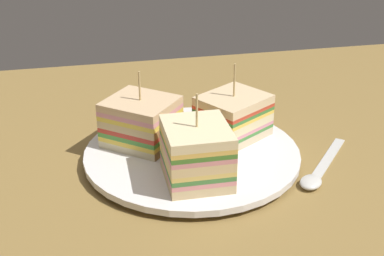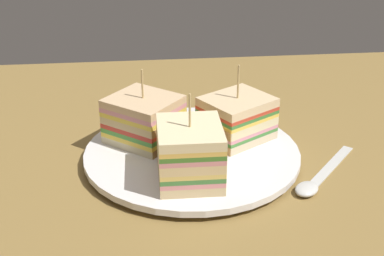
{
  "view_description": "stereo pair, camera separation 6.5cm",
  "coord_description": "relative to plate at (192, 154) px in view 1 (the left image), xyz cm",
  "views": [
    {
      "loc": [
        -12.58,
        -57.2,
        32.62
      ],
      "look_at": [
        0.0,
        0.0,
        4.4
      ],
      "focal_mm": 51.53,
      "sensor_mm": 36.0,
      "label": 1
    },
    {
      "loc": [
        -6.17,
        -58.24,
        32.62
      ],
      "look_at": [
        0.0,
        0.0,
        4.4
      ],
      "focal_mm": 51.53,
      "sensor_mm": 36.0,
      "label": 2
    }
  ],
  "objects": [
    {
      "name": "sandwich_wedge_2",
      "position": [
        -5.56,
        3.4,
        3.38
      ],
      "size": [
        10.67,
        10.56,
        9.3
      ],
      "rotation": [
        0.0,
        0.0,
        11.88
      ],
      "color": "beige",
      "rests_on": "plate"
    },
    {
      "name": "spoon",
      "position": [
        13.15,
        -6.88,
        -0.46
      ],
      "size": [
        10.82,
        12.2,
        1.0
      ],
      "rotation": [
        0.0,
        0.0,
        4.0
      ],
      "color": "silver",
      "rests_on": "ground_plane"
    },
    {
      "name": "plate",
      "position": [
        0.0,
        0.0,
        0.0
      ],
      "size": [
        25.94,
        25.94,
        1.4
      ],
      "color": "white",
      "rests_on": "ground_plane"
    },
    {
      "name": "ground_plane",
      "position": [
        0.0,
        0.0,
        -1.75
      ],
      "size": [
        95.58,
        77.02,
        1.8
      ],
      "primitive_type": "cube",
      "color": "olive"
    },
    {
      "name": "chip_pile",
      "position": [
        0.13,
        -0.33,
        2.0
      ],
      "size": [
        7.08,
        6.67,
        3.23
      ],
      "color": "#F2D37D",
      "rests_on": "plate"
    },
    {
      "name": "sandwich_wedge_1",
      "position": [
        5.85,
        2.85,
        3.23
      ],
      "size": [
        10.29,
        9.91,
        9.61
      ],
      "rotation": [
        0.0,
        0.0,
        9.99
      ],
      "color": "beige",
      "rests_on": "plate"
    },
    {
      "name": "sandwich_wedge_0",
      "position": [
        -0.92,
        -6.45,
        3.69
      ],
      "size": [
        6.93,
        8.03,
        10.03
      ],
      "rotation": [
        0.0,
        0.0,
        7.84
      ],
      "color": "#DBBC84",
      "rests_on": "plate"
    }
  ]
}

